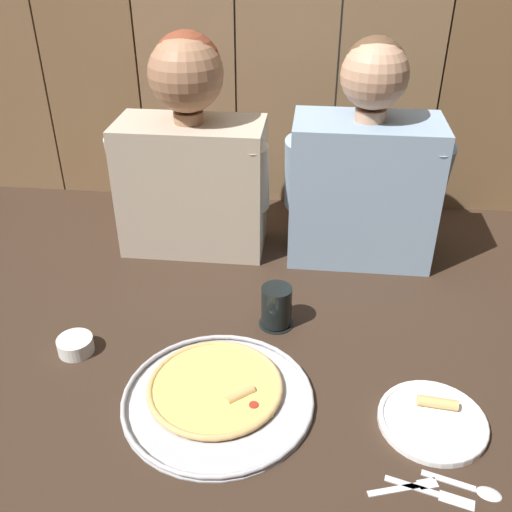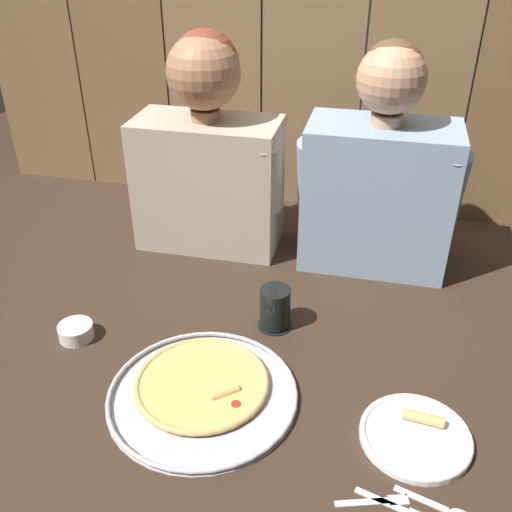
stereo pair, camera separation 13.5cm
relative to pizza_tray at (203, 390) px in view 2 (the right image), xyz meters
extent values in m
plane|color=#332319|center=(0.07, 0.18, -0.01)|extent=(3.20, 3.20, 0.00)
cylinder|color=#B2B2B7|center=(0.00, -0.01, -0.01)|extent=(0.40, 0.40, 0.01)
torus|color=#B2B2B7|center=(0.00, -0.01, 0.00)|extent=(0.40, 0.40, 0.01)
cylinder|color=#B23823|center=(-0.01, 0.02, 0.00)|extent=(0.28, 0.28, 0.00)
cylinder|color=#EFC660|center=(-0.01, 0.02, 0.00)|extent=(0.27, 0.27, 0.01)
torus|color=tan|center=(-0.01, 0.02, 0.00)|extent=(0.29, 0.29, 0.01)
cube|color=#F4D170|center=(0.08, -0.04, 0.00)|extent=(0.10, 0.10, 0.01)
cylinder|color=tan|center=(0.05, -0.01, 0.01)|extent=(0.06, 0.06, 0.02)
cylinder|color=#A3281E|center=(0.08, -0.03, 0.01)|extent=(0.02, 0.02, 0.00)
cylinder|color=white|center=(0.44, -0.03, 0.00)|extent=(0.22, 0.22, 0.01)
torus|color=white|center=(0.44, -0.03, 0.00)|extent=(0.22, 0.22, 0.01)
cylinder|color=tan|center=(0.45, 0.01, 0.01)|extent=(0.08, 0.03, 0.02)
cylinder|color=black|center=(0.10, 0.26, -0.01)|extent=(0.09, 0.09, 0.01)
cylinder|color=black|center=(0.10, 0.26, 0.05)|extent=(0.07, 0.07, 0.10)
cylinder|color=white|center=(-0.35, 0.11, 0.01)|extent=(0.08, 0.08, 0.04)
cylinder|color=#B23823|center=(-0.35, 0.11, 0.02)|extent=(0.07, 0.07, 0.02)
cube|color=silver|center=(0.35, -0.19, -0.01)|extent=(0.09, 0.04, 0.01)
cube|color=silver|center=(0.41, -0.17, -0.01)|extent=(0.04, 0.03, 0.01)
cube|color=silver|center=(0.38, -0.18, -0.01)|extent=(0.09, 0.04, 0.01)
cube|color=silver|center=(0.45, -0.16, -0.01)|extent=(0.09, 0.04, 0.01)
cube|color=#B2A38E|center=(-0.17, 0.62, 0.18)|extent=(0.41, 0.21, 0.38)
cylinder|color=#9E7051|center=(-0.17, 0.62, 0.38)|extent=(0.08, 0.08, 0.03)
sphere|color=#9E7051|center=(-0.17, 0.62, 0.50)|extent=(0.20, 0.20, 0.20)
sphere|color=brown|center=(-0.17, 0.64, 0.51)|extent=(0.18, 0.18, 0.18)
cylinder|color=#B2A38E|center=(-0.35, 0.58, 0.24)|extent=(0.08, 0.11, 0.22)
cylinder|color=#B2A38E|center=(0.02, 0.58, 0.24)|extent=(0.08, 0.13, 0.22)
cube|color=#849EB7|center=(0.31, 0.62, 0.19)|extent=(0.39, 0.22, 0.40)
cylinder|color=tan|center=(0.31, 0.62, 0.41)|extent=(0.08, 0.08, 0.03)
sphere|color=tan|center=(0.31, 0.62, 0.51)|extent=(0.17, 0.17, 0.17)
sphere|color=brown|center=(0.31, 0.63, 0.52)|extent=(0.16, 0.16, 0.16)
cylinder|color=#849EB7|center=(0.13, 0.58, 0.25)|extent=(0.08, 0.14, 0.23)
cylinder|color=#849EB7|center=(0.49, 0.58, 0.25)|extent=(0.08, 0.14, 0.23)
cube|color=brown|center=(-0.87, 0.96, 0.57)|extent=(0.31, 0.03, 1.16)
cube|color=brown|center=(-0.56, 0.96, 0.57)|extent=(0.31, 0.03, 1.16)
cube|color=#826344|center=(-0.24, 0.96, 0.57)|extent=(0.31, 0.03, 1.16)
cube|color=brown|center=(0.07, 0.96, 0.57)|extent=(0.31, 0.03, 1.16)
cube|color=brown|center=(0.39, 0.96, 0.57)|extent=(0.31, 0.03, 1.16)
camera|label=1|loc=(0.18, -0.86, 0.88)|focal=40.50mm
camera|label=2|loc=(0.31, -0.84, 0.88)|focal=40.50mm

